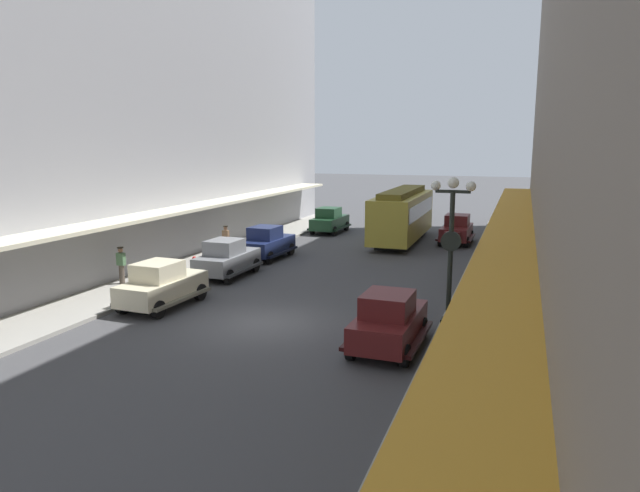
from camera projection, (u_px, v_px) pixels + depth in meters
The scene contains 17 objects.
ground_plane at pixel (264, 323), 20.59m from camera, with size 200.00×200.00×0.00m, color #424244.
sidewalk_left at pixel (95, 302), 23.04m from camera, with size 3.00×60.00×0.15m, color #99968E.
sidewalk_right at pixel (480, 345), 18.11m from camera, with size 3.00×60.00×0.15m, color #99968E.
building_row_left at pixel (20, 52), 22.23m from camera, with size 4.30×60.00×19.70m.
parked_car_0 at pixel (162, 284), 22.45m from camera, with size 2.30×4.31×1.84m.
parked_car_1 at pixel (457, 229), 36.95m from camera, with size 2.19×4.28×1.84m.
parked_car_2 at pixel (330, 220), 41.33m from camera, with size 2.24×4.30×1.84m.
parked_car_3 at pixel (227, 257), 27.63m from camera, with size 2.16×4.27×1.84m.
parked_car_4 at pixel (267, 242), 32.02m from camera, with size 2.29×4.31×1.84m.
parked_car_5 at pixel (389, 319), 17.87m from camera, with size 2.21×4.28×1.84m.
streetcar at pixel (402, 213), 37.23m from camera, with size 2.59×9.62×3.46m.
lamp_post_with_clock at pixel (451, 249), 18.53m from camera, with size 1.42×0.44×5.16m.
fire_hydrant at pixel (195, 265), 27.82m from camera, with size 0.24×0.24×0.82m.
pedestrian_0 at pixel (121, 265), 25.58m from camera, with size 0.36×0.28×1.67m.
pedestrian_1 at pixel (497, 239), 32.53m from camera, with size 0.36×0.28×1.67m.
pedestrian_2 at pixel (509, 290), 21.14m from camera, with size 0.36×0.28×1.67m.
pedestrian_3 at pixel (226, 240), 32.19m from camera, with size 0.36×0.28×1.67m.
Camera 1 is at (8.50, -17.98, 6.34)m, focal length 32.17 mm.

